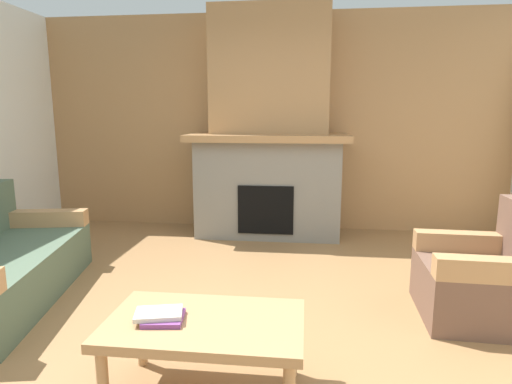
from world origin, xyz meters
The scene contains 6 objects.
ground centered at (0.00, 0.00, 0.00)m, with size 9.00×9.00×0.00m, color olive.
wall_back_wood_panel centered at (0.00, 3.00, 1.35)m, with size 6.00×0.12×2.70m, color #A87A4C.
fireplace centered at (0.00, 2.62, 1.16)m, with size 1.90×0.82×2.70m.
armchair centered at (1.74, 0.55, 0.29)m, with size 0.79×0.79×0.85m.
coffee_table centered at (-0.04, -0.54, 0.38)m, with size 1.00×0.60×0.43m.
book_stack_near_edge centered at (-0.26, -0.58, 0.45)m, with size 0.27×0.21×0.05m.
Camera 1 is at (0.45, -2.50, 1.45)m, focal length 29.77 mm.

